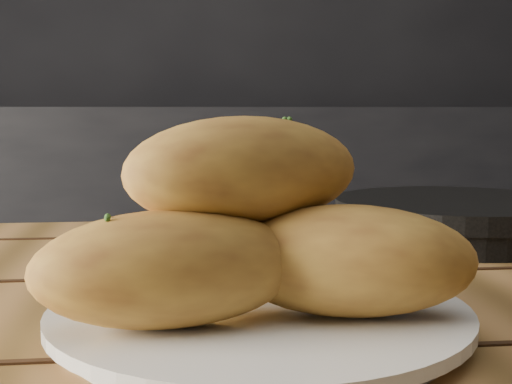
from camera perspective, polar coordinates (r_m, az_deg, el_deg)
counter at (r=2.06m, az=-2.79°, el=-5.84°), size 2.80×0.60×0.90m
plate at (r=0.47m, az=0.28°, el=-10.13°), size 0.27×0.27×0.02m
bread_rolls at (r=0.45m, az=-0.38°, el=-3.41°), size 0.28×0.22×0.12m
skillet at (r=0.83m, az=15.76°, el=-2.01°), size 0.40×0.27×0.05m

